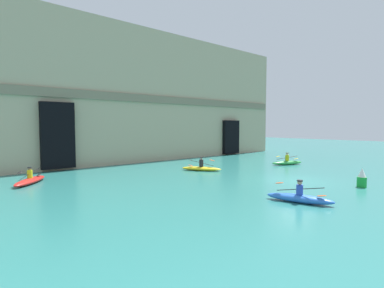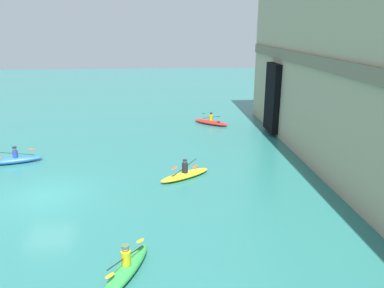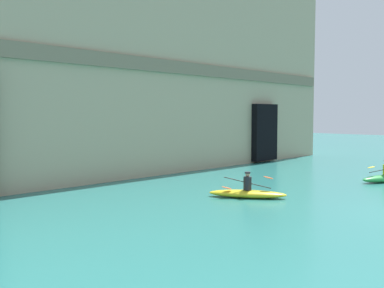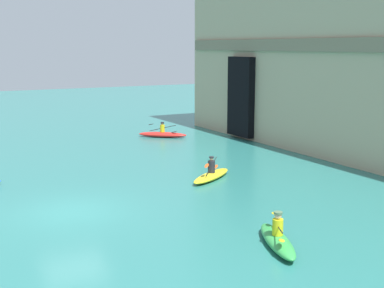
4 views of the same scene
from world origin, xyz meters
The scene contains 2 objects.
cliff_bluff centered at (0.01, 18.55, 6.70)m, with size 35.66×7.39×13.45m.
kayak_yellow centered at (-1.85, 7.33, 0.21)m, with size 2.46×3.20×1.11m.
Camera 3 is at (-16.40, -3.71, 3.55)m, focal length 40.00 mm.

